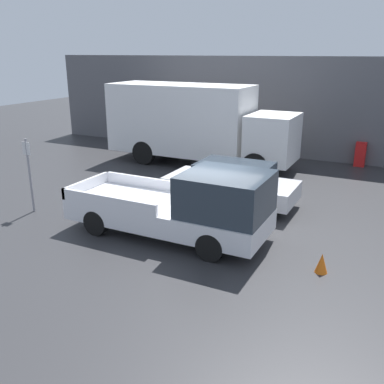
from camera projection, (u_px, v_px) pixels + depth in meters
ground_plane at (208, 231)px, 12.38m from camera, size 60.00×60.00×0.00m
building_wall at (297, 109)px, 20.19m from camera, size 28.00×0.15×4.74m
pickup_truck at (186, 206)px, 11.62m from camera, size 5.69×2.12×2.00m
car at (232, 183)px, 14.29m from camera, size 4.37×1.90×1.44m
delivery_truck at (194, 122)px, 19.17m from camera, size 8.50×2.52×3.56m
parking_sign at (29, 171)px, 13.47m from camera, size 0.30×0.07×2.39m
newspaper_box at (360, 154)px, 19.19m from camera, size 0.45×0.40×1.08m
traffic_cone at (322, 263)px, 9.98m from camera, size 0.30×0.30×0.48m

